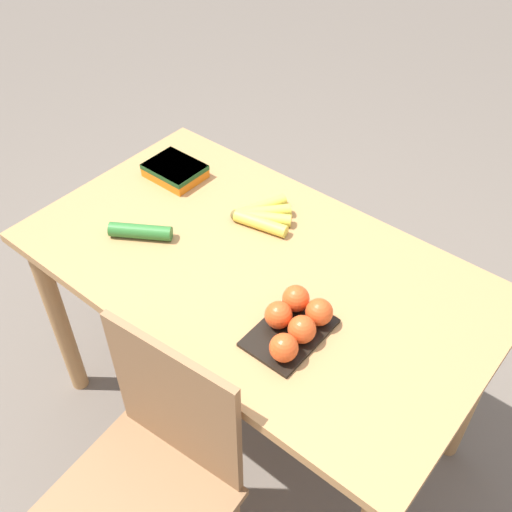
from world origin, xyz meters
TOP-DOWN VIEW (x-y plane):
  - ground_plane at (0.00, 0.00)m, footprint 12.00×12.00m
  - dining_table at (0.00, 0.00)m, footprint 1.33×0.77m
  - chair at (-0.11, 0.55)m, footprint 0.45×0.43m
  - banana_bunch at (0.11, -0.16)m, footprint 0.18×0.18m
  - tomato_pack at (-0.23, 0.13)m, footprint 0.15×0.22m
  - carrot_bag at (0.47, -0.15)m, footprint 0.18×0.14m
  - cucumber_near at (0.33, 0.13)m, footprint 0.18×0.13m

SIDE VIEW (x-z plane):
  - ground_plane at x=0.00m, z-range 0.00..0.00m
  - chair at x=-0.11m, z-range 0.02..0.91m
  - dining_table at x=0.00m, z-range 0.27..1.04m
  - banana_bunch at x=0.11m, z-range 0.77..0.81m
  - cucumber_near at x=0.33m, z-range 0.77..0.81m
  - carrot_bag at x=0.47m, z-range 0.77..0.82m
  - tomato_pack at x=-0.23m, z-range 0.77..0.85m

